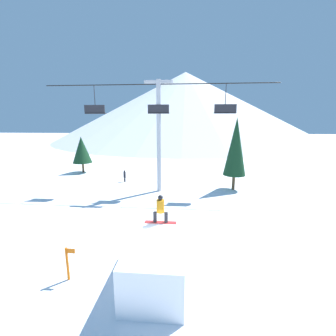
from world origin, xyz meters
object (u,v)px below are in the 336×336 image
(snow_ramp, at_px, (157,260))
(pine_tree_near, at_px, (236,147))
(trail_marker, at_px, (68,263))
(distant_skier, at_px, (125,176))
(snowboarder, at_px, (160,209))

(snow_ramp, height_order, pine_tree_near, pine_tree_near)
(trail_marker, height_order, distant_skier, trail_marker)
(pine_tree_near, bearing_deg, trail_marker, -124.58)
(snowboarder, xyz_separation_m, pine_tree_near, (5.51, 11.29, 1.57))
(pine_tree_near, relative_size, trail_marker, 4.72)
(snow_ramp, height_order, trail_marker, snow_ramp)
(snowboarder, relative_size, pine_tree_near, 0.22)
(snow_ramp, relative_size, distant_skier, 3.21)
(trail_marker, xyz_separation_m, distant_skier, (-1.84, 14.85, -0.09))
(snow_ramp, relative_size, pine_tree_near, 0.60)
(snow_ramp, relative_size, snowboarder, 2.75)
(snowboarder, relative_size, distant_skier, 1.17)
(snow_ramp, bearing_deg, snowboarder, 91.61)
(snow_ramp, distance_m, trail_marker, 3.56)
(trail_marker, bearing_deg, snowboarder, 26.96)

